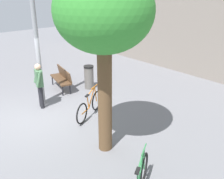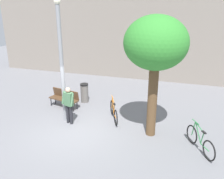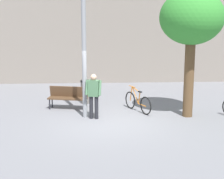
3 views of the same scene
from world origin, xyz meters
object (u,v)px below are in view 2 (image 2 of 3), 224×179
park_bench (65,97)px  trash_bin (84,93)px  plaza_tree (156,45)px  bicycle_green (200,141)px  person_by_lamppost (69,103)px  bicycle_orange (114,112)px  lamppost (61,59)px

park_bench → trash_bin: 1.16m
plaza_tree → bicycle_green: 3.77m
person_by_lamppost → bicycle_orange: bearing=28.1°
person_by_lamppost → trash_bin: 2.52m
lamppost → person_by_lamppost: (0.33, -0.23, -1.87)m
lamppost → bicycle_green: size_ratio=3.29×
lamppost → park_bench: (-0.72, 1.31, -2.29)m
park_bench → bicycle_green: (6.45, -2.03, -0.16)m
lamppost → plaza_tree: (3.88, -0.09, 0.77)m
person_by_lamppost → bicycle_green: person_by_lamppost is taller
bicycle_green → trash_bin: (-5.76, 2.96, 0.13)m
bicycle_green → trash_bin: bearing=152.8°
lamppost → bicycle_orange: (2.08, 0.71, -2.45)m
plaza_tree → bicycle_orange: plaza_tree is taller
trash_bin → plaza_tree: bearing=-30.7°
lamppost → bicycle_orange: size_ratio=3.19×
bicycle_orange → bicycle_green: (3.65, -1.43, 0.00)m
park_bench → plaza_tree: plaza_tree is taller
plaza_tree → bicycle_green: bearing=-18.8°
lamppost → bicycle_green: bearing=-7.2°
plaza_tree → trash_bin: plaza_tree is taller
park_bench → plaza_tree: (4.60, -1.40, 3.06)m
plaza_tree → trash_bin: (-3.91, 2.33, -3.09)m
plaza_tree → bicycle_orange: bearing=156.1°
lamppost → person_by_lamppost: bearing=-34.3°
bicycle_orange → bicycle_green: 3.92m
person_by_lamppost → plaza_tree: 4.43m
person_by_lamppost → plaza_tree: size_ratio=0.36×
person_by_lamppost → bicycle_green: bearing=-5.3°
bicycle_orange → bicycle_green: size_ratio=1.03×
trash_bin → park_bench: bearing=-126.7°
person_by_lamppost → park_bench: 1.90m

